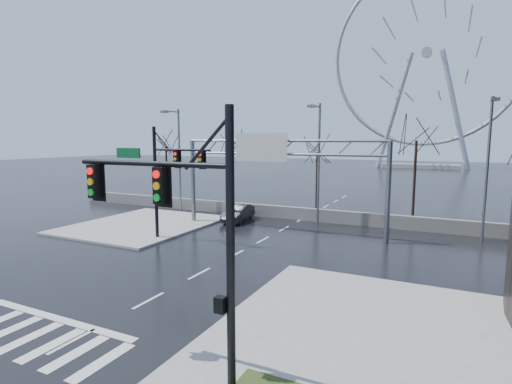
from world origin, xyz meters
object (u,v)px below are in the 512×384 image
Objects in this scene: car at (238,213)px; sign_gantry at (275,165)px; signal_mast_near at (188,219)px; signal_mast_far at (168,172)px; ferris_wheel at (426,60)px.

sign_gantry is at bearing -31.15° from car.
signal_mast_near is 17.03m from signal_mast_far.
signal_mast_far is 1.81× the size of car.
car is (-9.88, 21.04, -4.14)m from signal_mast_near.
signal_mast_far reaches higher than sign_gantry.
signal_mast_far is (-11.01, 13.00, -0.04)m from signal_mast_near.
signal_mast_near is 23.61m from car.
signal_mast_near is at bearing -70.92° from car.
sign_gantry is at bearing -93.84° from ferris_wheel.
car is (-4.36, 2.04, -4.45)m from sign_gantry.
signal_mast_near is 19.79m from sign_gantry.
sign_gantry is 82.91m from ferris_wheel.
sign_gantry is (-5.52, 19.00, 0.31)m from signal_mast_near.
signal_mast_far is at bearing -104.09° from car.
signal_mast_near reaches higher than car.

